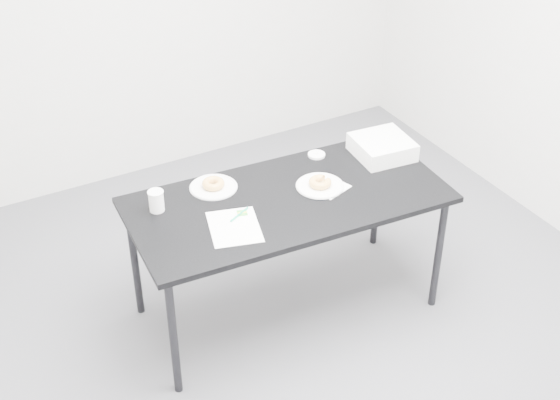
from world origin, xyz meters
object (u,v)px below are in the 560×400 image
table (288,207)px  bakery_box (382,147)px  plate_near (320,186)px  plate_far (213,187)px  coffee_cup (156,201)px  donut_near (320,182)px  scorecard (234,227)px  donut_far (213,184)px  pen (239,214)px

table → bakery_box: size_ratio=5.66×
plate_near → plate_far: size_ratio=1.01×
plate_far → coffee_cup: coffee_cup is taller
donut_near → bakery_box: bakery_box is taller
donut_near → bakery_box: 0.49m
scorecard → donut_far: donut_far is taller
table → scorecard: size_ratio=5.53×
scorecard → donut_near: size_ratio=2.56×
table → plate_near: (0.20, 0.01, 0.06)m
scorecard → coffee_cup: (-0.28, 0.32, 0.06)m
pen → plate_near: pen is taller
table → donut_far: 0.41m
donut_near → bakery_box: (0.48, 0.12, 0.02)m
table → bakery_box: bakery_box is taller
plate_far → donut_far: 0.02m
pen → bakery_box: (0.97, 0.15, 0.04)m
bakery_box → plate_near: bearing=-160.7°
table → plate_far: 0.41m
table → coffee_cup: 0.68m
donut_far → bakery_box: bakery_box is taller
pen → donut_far: size_ratio=1.20×
plate_near → bakery_box: size_ratio=0.85×
donut_near → scorecard: bearing=-169.2°
donut_far → plate_far: bearing=0.0°
table → coffee_cup: coffee_cup is taller
pen → bakery_box: 0.98m
scorecard → plate_near: 0.57m
pen → donut_near: size_ratio=1.19×
plate_near → donut_near: (0.00, 0.00, 0.02)m
donut_near → table: bearing=-178.4°
table → donut_far: (-0.30, 0.27, 0.08)m
coffee_cup → plate_far: bearing=8.9°
plate_near → plate_far: 0.56m
table → scorecard: scorecard is taller
pen → plate_near: bearing=-23.7°
plate_near → scorecard: bearing=-169.2°
plate_near → pen: bearing=-176.5°
donut_near → coffee_cup: size_ratio=1.05×
scorecard → plate_near: plate_near is taller
pen → bakery_box: size_ratio=0.48×
plate_far → coffee_cup: size_ratio=2.21×
table → donut_far: bearing=141.5°
pen → donut_near: (0.49, 0.03, 0.02)m
donut_far → bakery_box: 0.99m
table → plate_far: bearing=141.5°
table → scorecard: bearing=-160.6°
scorecard → pen: size_ratio=2.15×
plate_near → coffee_cup: bearing=165.7°
scorecard → pen: pen is taller
plate_near → plate_far: bearing=151.9°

